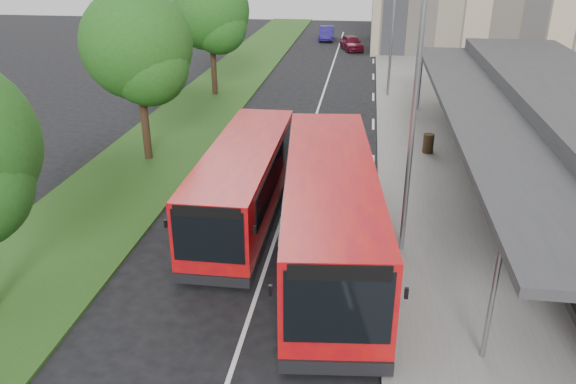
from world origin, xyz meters
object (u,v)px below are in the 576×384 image
(bus_second, at_px, (244,182))
(bollard, at_px, (415,108))
(bus_main, at_px, (330,212))
(lamp_post_far, at_px, (391,22))
(car_far, at_px, (327,33))
(tree_mid, at_px, (138,52))
(litter_bin, at_px, (428,143))
(lamp_post_near, at_px, (411,112))
(tree_far, at_px, (211,16))
(car_near, at_px, (352,43))

(bus_second, relative_size, bollard, 8.73)
(bus_main, distance_m, bollard, 16.31)
(lamp_post_far, distance_m, car_far, 23.45)
(tree_mid, bearing_deg, litter_bin, 10.14)
(lamp_post_near, bearing_deg, bus_main, -163.02)
(bus_main, bearing_deg, lamp_post_near, 11.14)
(lamp_post_far, xyz_separation_m, bus_second, (-5.46, -18.22, -3.32))
(bus_main, bearing_deg, lamp_post_far, 77.98)
(tree_mid, height_order, lamp_post_near, lamp_post_near)
(tree_far, relative_size, litter_bin, 8.58)
(bollard, xyz_separation_m, car_near, (-4.29, 21.78, -0.03))
(bus_second, distance_m, car_far, 40.64)
(car_near, bearing_deg, lamp_post_near, -102.13)
(bollard, bearing_deg, bus_second, -117.26)
(litter_bin, relative_size, car_far, 0.22)
(bus_main, distance_m, car_far, 43.24)
(bollard, bearing_deg, lamp_post_near, -95.44)
(litter_bin, xyz_separation_m, car_far, (-7.30, 33.06, 0.07))
(lamp_post_near, height_order, bollard, lamp_post_near)
(car_far, bearing_deg, bollard, -77.78)
(lamp_post_far, relative_size, car_far, 1.95)
(lamp_post_far, bearing_deg, lamp_post_near, -90.00)
(tree_far, xyz_separation_m, bus_second, (5.67, -17.27, -3.58))
(car_far, bearing_deg, lamp_post_far, -78.26)
(tree_mid, distance_m, bus_second, 8.51)
(bus_second, bearing_deg, lamp_post_near, -18.29)
(tree_mid, xyz_separation_m, bus_second, (5.67, -5.27, -3.53))
(tree_far, relative_size, car_near, 1.96)
(litter_bin, relative_size, bollard, 0.81)
(tree_far, xyz_separation_m, lamp_post_far, (11.13, 0.95, -0.27))
(lamp_post_far, xyz_separation_m, litter_bin, (1.71, -10.65, -4.12))
(lamp_post_near, height_order, litter_bin, lamp_post_near)
(bus_second, bearing_deg, tree_far, 108.00)
(tree_far, relative_size, bus_second, 0.80)
(tree_far, relative_size, bollard, 6.96)
(bollard, bearing_deg, bus_main, -103.07)
(tree_mid, relative_size, litter_bin, 8.48)
(lamp_post_near, relative_size, lamp_post_far, 1.00)
(bus_main, height_order, bus_second, bus_main)
(lamp_post_far, xyz_separation_m, car_near, (-2.84, 16.96, -4.05))
(tree_mid, distance_m, bollard, 15.56)
(lamp_post_near, distance_m, car_far, 42.97)
(tree_mid, xyz_separation_m, lamp_post_near, (11.13, -7.05, -0.21))
(lamp_post_near, bearing_deg, tree_mid, 147.64)
(lamp_post_far, relative_size, litter_bin, 8.89)
(tree_mid, height_order, car_near, tree_mid)
(lamp_post_far, bearing_deg, bus_second, -106.67)
(car_far, bearing_deg, tree_far, -105.60)
(tree_mid, bearing_deg, car_far, 81.09)
(bollard, distance_m, car_near, 22.20)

